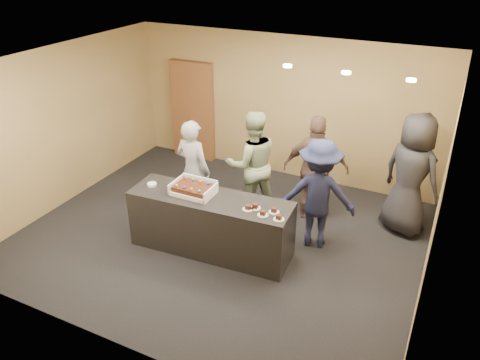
{
  "coord_description": "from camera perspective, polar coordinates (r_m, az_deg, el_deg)",
  "views": [
    {
      "loc": [
        2.97,
        -5.43,
        4.22
      ],
      "look_at": [
        0.33,
        0.0,
        1.06
      ],
      "focal_mm": 35.0,
      "sensor_mm": 36.0,
      "label": 1
    }
  ],
  "objects": [
    {
      "name": "plate_stack",
      "position": [
        7.13,
        -10.69,
        -0.52
      ],
      "size": [
        0.14,
        0.14,
        0.04
      ],
      "primitive_type": "cylinder",
      "color": "white",
      "rests_on": "serving_counter"
    },
    {
      "name": "sheet_cake",
      "position": [
        6.78,
        -5.74,
        -0.93
      ],
      "size": [
        0.52,
        0.36,
        0.11
      ],
      "color": "black",
      "rests_on": "cake_box"
    },
    {
      "name": "slice_d",
      "position": [
        6.35,
        4.17,
        -3.76
      ],
      "size": [
        0.15,
        0.15,
        0.07
      ],
      "color": "white",
      "rests_on": "serving_counter"
    },
    {
      "name": "slice_b",
      "position": [
        6.43,
        1.88,
        -3.28
      ],
      "size": [
        0.15,
        0.15,
        0.07
      ],
      "color": "white",
      "rests_on": "serving_counter"
    },
    {
      "name": "storage_cabinet",
      "position": [
        9.78,
        -5.8,
        8.38
      ],
      "size": [
        0.93,
        0.15,
        2.04
      ],
      "primitive_type": "cube",
      "color": "brown",
      "rests_on": "floor"
    },
    {
      "name": "slice_e",
      "position": [
        6.2,
        4.76,
        -4.63
      ],
      "size": [
        0.15,
        0.15,
        0.07
      ],
      "color": "white",
      "rests_on": "serving_counter"
    },
    {
      "name": "person_dark_suit",
      "position": [
        7.6,
        20.14,
        0.61
      ],
      "size": [
        1.14,
        1.01,
        1.97
      ],
      "primitive_type": "imported",
      "rotation": [
        0.0,
        0.0,
        2.65
      ],
      "color": "black",
      "rests_on": "floor"
    },
    {
      "name": "serving_counter",
      "position": [
        6.94,
        -3.57,
        -5.38
      ],
      "size": [
        2.44,
        0.85,
        0.9
      ],
      "primitive_type": "cube",
      "rotation": [
        0.0,
        0.0,
        0.06
      ],
      "color": "black",
      "rests_on": "floor"
    },
    {
      "name": "person_navy_man",
      "position": [
        6.96,
        9.51,
        -1.72
      ],
      "size": [
        1.22,
        0.88,
        1.71
      ],
      "primitive_type": "imported",
      "rotation": [
        0.0,
        0.0,
        3.37
      ],
      "color": "#191C39",
      "rests_on": "floor"
    },
    {
      "name": "slice_c",
      "position": [
        6.27,
        2.81,
        -4.13
      ],
      "size": [
        0.15,
        0.15,
        0.07
      ],
      "color": "white",
      "rests_on": "serving_counter"
    },
    {
      "name": "person_server_grey",
      "position": [
        7.61,
        -5.72,
        1.2
      ],
      "size": [
        0.66,
        0.47,
        1.71
      ],
      "primitive_type": "imported",
      "rotation": [
        0.0,
        0.0,
        3.05
      ],
      "color": "#96959A",
      "rests_on": "floor"
    },
    {
      "name": "slice_a",
      "position": [
        6.4,
        0.98,
        -3.42
      ],
      "size": [
        0.15,
        0.15,
        0.07
      ],
      "color": "white",
      "rests_on": "serving_counter"
    },
    {
      "name": "ceiling_spotlights",
      "position": [
        6.28,
        12.82,
        12.65
      ],
      "size": [
        1.72,
        0.12,
        0.03
      ],
      "color": "#FFEAC6",
      "rests_on": "ceiling"
    },
    {
      "name": "person_sage_man",
      "position": [
        7.66,
        1.48,
        1.97
      ],
      "size": [
        1.12,
        1.09,
        1.81
      ],
      "primitive_type": "imported",
      "rotation": [
        0.0,
        0.0,
        3.82
      ],
      "color": "gray",
      "rests_on": "floor"
    },
    {
      "name": "room",
      "position": [
        6.82,
        -2.51,
        2.69
      ],
      "size": [
        6.04,
        6.0,
        2.7
      ],
      "color": "black",
      "rests_on": "ground"
    },
    {
      "name": "cake_box",
      "position": [
        6.82,
        -5.62,
        -1.25
      ],
      "size": [
        0.61,
        0.42,
        0.18
      ],
      "color": "white",
      "rests_on": "serving_counter"
    },
    {
      "name": "person_brown_extra",
      "position": [
        7.63,
        9.24,
        1.39
      ],
      "size": [
        1.12,
        0.67,
        1.79
      ],
      "primitive_type": "imported",
      "rotation": [
        0.0,
        0.0,
        3.38
      ],
      "color": "#4E382E",
      "rests_on": "floor"
    }
  ]
}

